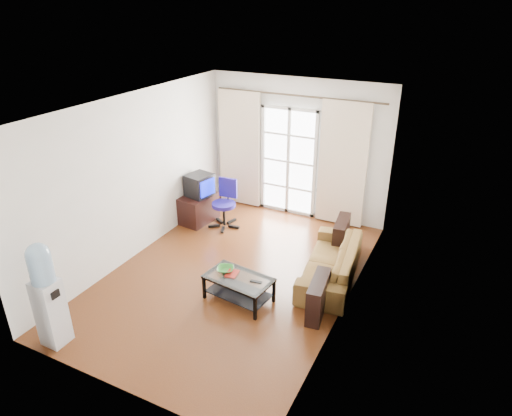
{
  "coord_description": "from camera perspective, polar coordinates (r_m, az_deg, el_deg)",
  "views": [
    {
      "loc": [
        3.04,
        -5.32,
        4.04
      ],
      "look_at": [
        0.23,
        0.35,
        1.07
      ],
      "focal_mm": 32.0,
      "sensor_mm": 36.0,
      "label": 1
    }
  ],
  "objects": [
    {
      "name": "book",
      "position": [
        6.67,
        -3.69,
        -8.07
      ],
      "size": [
        0.22,
        0.26,
        0.02
      ],
      "primitive_type": "imported",
      "rotation": [
        0.0,
        0.0,
        0.12
      ],
      "color": "#9C2613",
      "rests_on": "coffee_table"
    },
    {
      "name": "remote",
      "position": [
        6.47,
        -0.01,
        -9.2
      ],
      "size": [
        0.17,
        0.07,
        0.02
      ],
      "primitive_type": "cube",
      "rotation": [
        0.0,
        0.0,
        0.14
      ],
      "color": "black",
      "rests_on": "coffee_table"
    },
    {
      "name": "task_chair",
      "position": [
        8.7,
        -3.93,
        -0.61
      ],
      "size": [
        0.66,
        0.66,
        0.92
      ],
      "rotation": [
        0.0,
        0.0,
        0.06
      ],
      "color": "black",
      "rests_on": "floor"
    },
    {
      "name": "crt_tv",
      "position": [
        8.79,
        -7.16,
        2.9
      ],
      "size": [
        0.54,
        0.54,
        0.42
      ],
      "rotation": [
        0.0,
        0.0,
        -0.22
      ],
      "color": "black",
      "rests_on": "tv_stand"
    },
    {
      "name": "bowl",
      "position": [
        6.71,
        -3.85,
        -7.66
      ],
      "size": [
        0.39,
        0.39,
        0.06
      ],
      "primitive_type": "imported",
      "rotation": [
        0.0,
        0.0,
        0.33
      ],
      "color": "#2D7C2D",
      "rests_on": "coffee_table"
    },
    {
      "name": "floor",
      "position": [
        7.34,
        -2.84,
        -8.31
      ],
      "size": [
        5.2,
        5.2,
        0.0
      ],
      "primitive_type": "plane",
      "color": "brown",
      "rests_on": "ground"
    },
    {
      "name": "sofa",
      "position": [
        7.23,
        9.35,
        -6.64
      ],
      "size": [
        2.07,
        1.21,
        0.55
      ],
      "primitive_type": "imported",
      "rotation": [
        0.0,
        0.0,
        -1.44
      ],
      "color": "brown",
      "rests_on": "floor"
    },
    {
      "name": "curtain_left",
      "position": [
        9.32,
        -2.06,
        7.37
      ],
      "size": [
        0.9,
        0.07,
        2.35
      ],
      "primitive_type": "cube",
      "color": "beige",
      "rests_on": "curtain_rod"
    },
    {
      "name": "wall_left",
      "position": [
        7.68,
        -14.91,
        3.74
      ],
      "size": [
        0.02,
        5.2,
        2.7
      ],
      "primitive_type": "cube",
      "color": "white",
      "rests_on": "floor"
    },
    {
      "name": "french_door",
      "position": [
        8.99,
        4.08,
        5.8
      ],
      "size": [
        1.16,
        0.06,
        2.15
      ],
      "color": "white",
      "rests_on": "wall_back"
    },
    {
      "name": "coffee_table",
      "position": [
        6.65,
        -2.18,
        -9.65
      ],
      "size": [
        1.01,
        0.66,
        0.39
      ],
      "rotation": [
        0.0,
        0.0,
        -0.13
      ],
      "color": "silver",
      "rests_on": "floor"
    },
    {
      "name": "tv_stand",
      "position": [
        8.94,
        -7.21,
        -0.07
      ],
      "size": [
        0.57,
        0.78,
        0.54
      ],
      "primitive_type": "cube",
      "rotation": [
        0.0,
        0.0,
        -0.12
      ],
      "color": "black",
      "rests_on": "floor"
    },
    {
      "name": "wall_front",
      "position": [
        4.89,
        -18.33,
        -9.76
      ],
      "size": [
        3.6,
        0.02,
        2.7
      ],
      "primitive_type": "cube",
      "color": "white",
      "rests_on": "floor"
    },
    {
      "name": "wall_right",
      "position": [
        6.09,
        11.87,
        -1.69
      ],
      "size": [
        0.02,
        5.2,
        2.7
      ],
      "primitive_type": "cube",
      "color": "white",
      "rests_on": "floor"
    },
    {
      "name": "ceiling",
      "position": [
        6.27,
        -3.37,
        12.73
      ],
      "size": [
        5.2,
        5.2,
        0.0
      ],
      "primitive_type": "plane",
      "rotation": [
        3.14,
        0.0,
        0.0
      ],
      "color": "white",
      "rests_on": "wall_back"
    },
    {
      "name": "curtain_rod",
      "position": [
        8.55,
        5.19,
        13.83
      ],
      "size": [
        3.3,
        0.04,
        0.04
      ],
      "primitive_type": "cylinder",
      "rotation": [
        0.0,
        1.57,
        0.0
      ],
      "color": "#4C3F2D",
      "rests_on": "wall_back"
    },
    {
      "name": "wall_back",
      "position": [
        8.9,
        5.17,
        7.42
      ],
      "size": [
        3.6,
        0.02,
        2.7
      ],
      "primitive_type": "cube",
      "color": "white",
      "rests_on": "floor"
    },
    {
      "name": "water_cooler",
      "position": [
        6.19,
        -24.7,
        -9.62
      ],
      "size": [
        0.31,
        0.29,
        1.43
      ],
      "rotation": [
        0.0,
        0.0,
        -0.0
      ],
      "color": "silver",
      "rests_on": "floor"
    },
    {
      "name": "curtain_right",
      "position": [
        8.56,
        10.77,
        5.29
      ],
      "size": [
        0.9,
        0.07,
        2.35
      ],
      "primitive_type": "cube",
      "color": "beige",
      "rests_on": "curtain_rod"
    },
    {
      "name": "radiator",
      "position": [
        8.94,
        9.45,
        0.24
      ],
      "size": [
        0.64,
        0.12,
        0.64
      ],
      "primitive_type": "cube",
      "color": "#98989A",
      "rests_on": "floor"
    }
  ]
}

